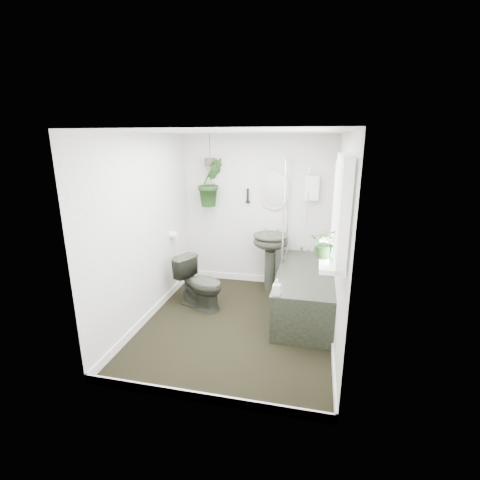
# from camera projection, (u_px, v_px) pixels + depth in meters

# --- Properties ---
(floor) EXTENTS (2.30, 2.80, 0.02)m
(floor) POSITION_uv_depth(u_px,v_px,m) (237.00, 324.00, 4.36)
(floor) COLOR black
(floor) RESTS_ON ground
(ceiling) EXTENTS (2.30, 2.80, 0.02)m
(ceiling) POSITION_uv_depth(u_px,v_px,m) (237.00, 131.00, 3.71)
(ceiling) COLOR white
(ceiling) RESTS_ON ground
(wall_back) EXTENTS (2.30, 0.02, 2.30)m
(wall_back) POSITION_uv_depth(u_px,v_px,m) (258.00, 212.00, 5.36)
(wall_back) COLOR white
(wall_back) RESTS_ON ground
(wall_front) EXTENTS (2.30, 0.02, 2.30)m
(wall_front) POSITION_uv_depth(u_px,v_px,m) (197.00, 282.00, 2.71)
(wall_front) COLOR white
(wall_front) RESTS_ON ground
(wall_left) EXTENTS (0.02, 2.80, 2.30)m
(wall_left) POSITION_uv_depth(u_px,v_px,m) (146.00, 230.00, 4.28)
(wall_left) COLOR white
(wall_left) RESTS_ON ground
(wall_right) EXTENTS (0.02, 2.80, 2.30)m
(wall_right) POSITION_uv_depth(u_px,v_px,m) (341.00, 241.00, 3.79)
(wall_right) COLOR white
(wall_right) RESTS_ON ground
(skirting) EXTENTS (2.30, 2.80, 0.10)m
(skirting) POSITION_uv_depth(u_px,v_px,m) (237.00, 320.00, 4.34)
(skirting) COLOR white
(skirting) RESTS_ON floor
(bathtub) EXTENTS (0.72, 1.72, 0.58)m
(bathtub) POSITION_uv_depth(u_px,v_px,m) (305.00, 292.00, 4.57)
(bathtub) COLOR #2A2D24
(bathtub) RESTS_ON floor
(bath_screen) EXTENTS (0.04, 0.72, 1.40)m
(bath_screen) POSITION_uv_depth(u_px,v_px,m) (286.00, 210.00, 4.83)
(bath_screen) COLOR silver
(bath_screen) RESTS_ON bathtub
(shower_box) EXTENTS (0.20, 0.10, 0.35)m
(shower_box) POSITION_uv_depth(u_px,v_px,m) (312.00, 188.00, 5.01)
(shower_box) COLOR white
(shower_box) RESTS_ON wall_back
(oval_mirror) EXTENTS (0.46, 0.03, 0.62)m
(oval_mirror) POSITION_uv_depth(u_px,v_px,m) (274.00, 190.00, 5.17)
(oval_mirror) COLOR beige
(oval_mirror) RESTS_ON wall_back
(wall_sconce) EXTENTS (0.04, 0.04, 0.22)m
(wall_sconce) POSITION_uv_depth(u_px,v_px,m) (248.00, 196.00, 5.27)
(wall_sconce) COLOR black
(wall_sconce) RESTS_ON wall_back
(toilet_roll_holder) EXTENTS (0.11, 0.11, 0.11)m
(toilet_roll_holder) POSITION_uv_depth(u_px,v_px,m) (174.00, 235.00, 4.99)
(toilet_roll_holder) COLOR white
(toilet_roll_holder) RESTS_ON wall_left
(window_recess) EXTENTS (0.08, 1.00, 0.90)m
(window_recess) POSITION_uv_depth(u_px,v_px,m) (341.00, 208.00, 3.01)
(window_recess) COLOR white
(window_recess) RESTS_ON wall_right
(window_sill) EXTENTS (0.18, 1.00, 0.04)m
(window_sill) POSITION_uv_depth(u_px,v_px,m) (329.00, 253.00, 3.14)
(window_sill) COLOR white
(window_sill) RESTS_ON wall_right
(window_blinds) EXTENTS (0.01, 0.86, 0.76)m
(window_blinds) POSITION_uv_depth(u_px,v_px,m) (336.00, 208.00, 3.02)
(window_blinds) COLOR white
(window_blinds) RESTS_ON wall_right
(toilet) EXTENTS (0.78, 0.62, 0.70)m
(toilet) POSITION_uv_depth(u_px,v_px,m) (200.00, 283.00, 4.71)
(toilet) COLOR #2A2D24
(toilet) RESTS_ON floor
(pedestal_sink) EXTENTS (0.58, 0.52, 0.88)m
(pedestal_sink) POSITION_uv_depth(u_px,v_px,m) (270.00, 263.00, 5.22)
(pedestal_sink) COLOR #2A2D24
(pedestal_sink) RESTS_ON floor
(sill_plant) EXTENTS (0.26, 0.23, 0.27)m
(sill_plant) POSITION_uv_depth(u_px,v_px,m) (325.00, 243.00, 2.93)
(sill_plant) COLOR black
(sill_plant) RESTS_ON window_sill
(hanging_plant) EXTENTS (0.51, 0.50, 0.72)m
(hanging_plant) POSITION_uv_depth(u_px,v_px,m) (211.00, 183.00, 5.23)
(hanging_plant) COLOR black
(hanging_plant) RESTS_ON ceiling
(soap_bottle) EXTENTS (0.09, 0.09, 0.18)m
(soap_bottle) POSITION_uv_depth(u_px,v_px,m) (277.00, 287.00, 3.79)
(soap_bottle) COLOR black
(soap_bottle) RESTS_ON bathtub
(hanging_pot) EXTENTS (0.16, 0.16, 0.12)m
(hanging_pot) POSITION_uv_depth(u_px,v_px,m) (210.00, 162.00, 5.14)
(hanging_pot) COLOR #493B2F
(hanging_pot) RESTS_ON ceiling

